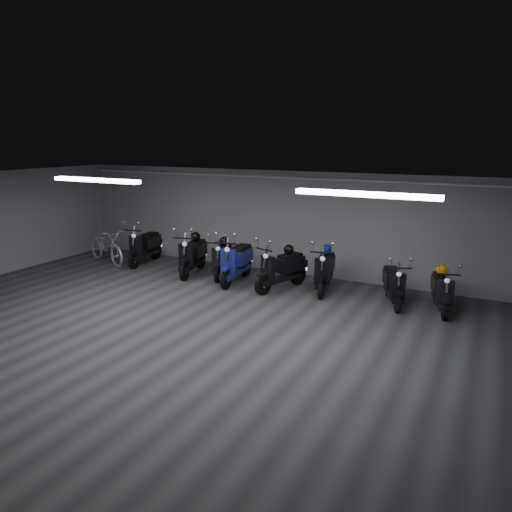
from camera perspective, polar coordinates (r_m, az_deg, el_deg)
The scene contains 20 objects.
floor at distance 9.09m, azimuth -8.54°, elevation -9.73°, with size 14.00×10.00×0.01m, color #373739.
ceiling at distance 8.37m, azimuth -9.23°, elevation 8.18°, with size 14.00×10.00×0.01m, color gray.
back_wall at distance 12.90m, azimuth 4.34°, elevation 3.99°, with size 14.00×0.01×2.80m, color gray.
fluor_strip_left at distance 11.11m, azimuth -18.76°, elevation 8.67°, with size 2.40×0.18×0.08m, color white.
fluor_strip_right at distance 7.99m, azimuth 13.08°, elevation 7.26°, with size 2.40×0.18×0.08m, color white.
conduit at distance 12.67m, azimuth 4.29°, elevation 9.37°, with size 0.05×0.05×13.60m, color white.
scooter_0 at distance 14.34m, azimuth -13.34°, elevation 1.78°, with size 0.62×1.87×1.39m, color black, non-canonical shape.
scooter_1 at distance 12.98m, azimuth -7.67°, elevation 0.81°, with size 0.63×1.88×1.40m, color black, non-canonical shape.
scooter_3 at distance 12.69m, azimuth -4.10°, elevation 0.35°, with size 0.58×1.74×1.29m, color black, non-canonical shape.
scooter_4 at distance 12.14m, azimuth -2.40°, elevation 0.11°, with size 0.65×1.94×1.44m, color navy, non-canonical shape.
scooter_5 at distance 11.55m, azimuth 3.08°, elevation -0.80°, with size 0.61×1.84×1.37m, color black, non-canonical shape.
scooter_7 at distance 11.54m, azimuth 8.34°, elevation -0.94°, with size 0.61×1.84×1.37m, color black, non-canonical shape.
scooter_8 at distance 10.96m, azimuth 16.33°, elevation -2.57°, with size 0.55×1.64×1.22m, color black, non-canonical shape.
scooter_9 at distance 10.85m, azimuth 21.57°, elevation -3.22°, with size 0.54×1.62×1.20m, color black, non-canonical shape.
bicycle at distance 14.75m, azimuth -17.64°, elevation 1.58°, with size 0.69×1.95×1.26m, color silver.
helmet_0 at distance 11.72m, azimuth 8.55°, elevation 0.77°, with size 0.26×0.26×0.26m, color navy.
helmet_1 at distance 12.86m, azimuth -3.89°, elevation 1.81°, with size 0.25×0.25×0.25m, color black.
helmet_2 at distance 11.66m, azimuth 3.97°, elevation 0.80°, with size 0.25×0.25×0.25m, color black.
helmet_3 at distance 10.99m, azimuth 21.52°, elevation -1.56°, with size 0.24×0.24×0.24m, color #EEA10E.
helmet_4 at distance 13.16m, azimuth -7.31°, elevation 2.34°, with size 0.27×0.27×0.27m, color black.
Camera 1 is at (4.97, -6.69, 3.62)m, focal length 33.14 mm.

